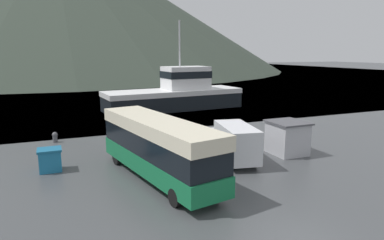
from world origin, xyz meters
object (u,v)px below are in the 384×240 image
storage_bin (50,160)px  dock_kiosk (287,138)px  small_boat (211,92)px  tour_bus (158,146)px  fishing_boat (176,93)px  delivery_van (234,141)px

storage_bin → dock_kiosk: bearing=-9.2°
dock_kiosk → small_boat: (10.23, 33.79, -0.79)m
tour_bus → fishing_boat: 24.72m
fishing_boat → storage_bin: bearing=136.7°
tour_bus → delivery_van: bearing=3.1°
tour_bus → fishing_boat: size_ratio=0.60×
storage_bin → delivery_van: bearing=-11.5°
delivery_van → dock_kiosk: 4.22m
fishing_boat → storage_bin: (-15.09, -19.16, -1.27)m
fishing_boat → small_boat: fishing_boat is taller
delivery_van → small_boat: size_ratio=1.08×
tour_bus → fishing_boat: bearing=56.9°
storage_bin → dock_kiosk: size_ratio=0.53×
dock_kiosk → small_boat: size_ratio=0.45×
delivery_van → dock_kiosk: size_ratio=2.43×
dock_kiosk → fishing_boat: bearing=91.3°
dock_kiosk → tour_bus: bearing=-173.2°
fishing_boat → dock_kiosk: size_ratio=6.82×
delivery_van → dock_kiosk: (4.21, -0.22, -0.12)m
dock_kiosk → small_boat: dock_kiosk is taller
dock_kiosk → delivery_van: bearing=177.0°
delivery_van → fishing_boat: size_ratio=0.36×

